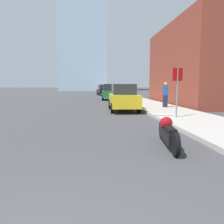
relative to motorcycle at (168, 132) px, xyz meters
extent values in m
cube|color=#B2ADA3|center=(2.62, 35.58, -0.30)|extent=(3.14, 240.00, 0.15)
cylinder|color=black|center=(0.11, 0.80, -0.09)|extent=(0.17, 0.57, 0.56)
cylinder|color=black|center=(-0.12, -0.90, -0.09)|extent=(0.17, 0.57, 0.56)
cube|color=black|center=(-0.01, -0.05, -0.07)|extent=(0.41, 1.32, 0.31)
sphere|color=#9E0C14|center=(0.03, 0.21, 0.22)|extent=(0.35, 0.35, 0.35)
cube|color=black|center=(-0.04, -0.33, 0.14)|extent=(0.29, 0.62, 0.10)
sphere|color=silver|center=(0.11, 0.82, 0.24)|extent=(0.16, 0.16, 0.16)
cylinder|color=silver|center=(0.09, 0.70, 0.37)|extent=(0.62, 0.12, 0.04)
cube|color=gold|center=(-0.04, 8.35, 0.32)|extent=(1.77, 4.13, 0.76)
cube|color=#23282D|center=(-0.04, 8.35, 1.03)|extent=(1.46, 2.00, 0.66)
cylinder|color=black|center=(-0.80, 9.63, -0.06)|extent=(0.22, 0.63, 0.63)
cylinder|color=black|center=(0.78, 9.59, -0.06)|extent=(0.22, 0.63, 0.63)
cylinder|color=black|center=(-0.86, 7.10, -0.06)|extent=(0.22, 0.63, 0.63)
cylinder|color=black|center=(0.71, 7.06, -0.06)|extent=(0.22, 0.63, 0.63)
cube|color=#1E6B33|center=(0.00, 19.60, 0.33)|extent=(1.94, 3.86, 0.74)
cube|color=#23282D|center=(0.00, 19.60, 1.07)|extent=(1.61, 1.88, 0.75)
cylinder|color=black|center=(-0.82, 20.81, -0.04)|extent=(0.22, 0.68, 0.67)
cylinder|color=black|center=(0.90, 20.75, -0.04)|extent=(0.22, 0.68, 0.67)
cylinder|color=black|center=(-0.90, 18.45, -0.04)|extent=(0.22, 0.68, 0.67)
cylinder|color=black|center=(0.82, 18.39, -0.04)|extent=(0.22, 0.68, 0.67)
cube|color=black|center=(-0.19, 32.00, 0.33)|extent=(2.21, 4.60, 0.76)
cube|color=#23282D|center=(-0.19, 32.00, 1.08)|extent=(1.73, 2.27, 0.74)
cylinder|color=black|center=(-1.17, 33.30, -0.05)|extent=(0.26, 0.66, 0.64)
cylinder|color=black|center=(0.54, 33.46, -0.05)|extent=(0.26, 0.66, 0.64)
cylinder|color=black|center=(-0.92, 30.55, -0.05)|extent=(0.26, 0.66, 0.64)
cylinder|color=black|center=(0.79, 30.71, -0.05)|extent=(0.26, 0.66, 0.64)
cube|color=silver|center=(-0.12, 43.43, 0.34)|extent=(1.97, 4.08, 0.74)
cube|color=#23282D|center=(-0.12, 43.43, 1.01)|extent=(1.59, 2.00, 0.62)
cylinder|color=black|center=(-1.02, 44.62, -0.03)|extent=(0.24, 0.70, 0.68)
cylinder|color=black|center=(0.62, 44.72, -0.03)|extent=(0.24, 0.70, 0.68)
cylinder|color=black|center=(-0.87, 42.15, -0.03)|extent=(0.24, 0.70, 0.68)
cylinder|color=black|center=(0.77, 42.25, -0.03)|extent=(0.24, 0.70, 0.68)
cylinder|color=slate|center=(1.92, 4.30, 0.93)|extent=(0.07, 0.07, 2.30)
cube|color=red|center=(1.92, 4.30, 1.78)|extent=(0.57, 0.26, 0.60)
cube|color=#1E2347|center=(2.99, 9.05, 0.19)|extent=(0.29, 0.20, 0.82)
cube|color=#235193|center=(2.99, 9.05, 0.93)|extent=(0.36, 0.20, 0.65)
sphere|color=tan|center=(2.99, 9.05, 1.37)|extent=(0.24, 0.24, 0.24)
camera|label=1|loc=(-2.02, -5.65, 1.26)|focal=35.00mm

